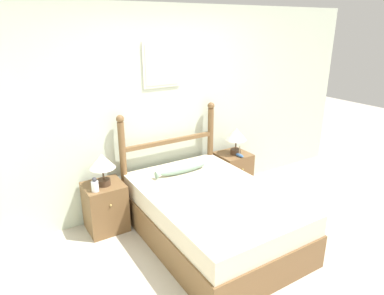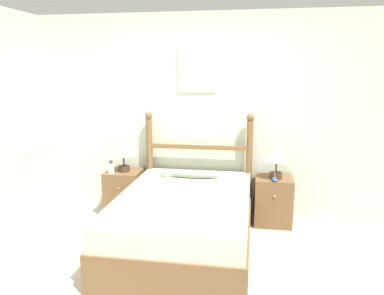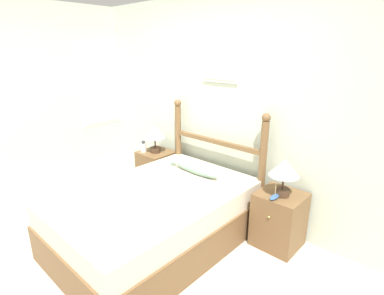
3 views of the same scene
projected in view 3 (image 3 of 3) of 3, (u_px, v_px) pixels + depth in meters
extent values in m
plane|color=#B7AD9E|center=(103.00, 271.00, 2.76)|extent=(16.00, 16.00, 0.00)
cube|color=beige|center=(221.00, 108.00, 3.57)|extent=(6.40, 0.06, 2.55)
cube|color=beige|center=(221.00, 58.00, 3.36)|extent=(0.49, 0.02, 0.54)
cube|color=beige|center=(220.00, 58.00, 3.35)|extent=(0.43, 0.01, 0.48)
cube|color=beige|center=(1.00, 106.00, 3.73)|extent=(0.06, 6.40, 2.55)
cube|color=white|center=(108.00, 84.00, 4.73)|extent=(0.01, 0.99, 1.23)
cube|color=silver|center=(108.00, 84.00, 4.72)|extent=(0.01, 0.91, 1.15)
cube|color=brown|center=(157.00, 227.00, 3.12)|extent=(1.36, 2.01, 0.36)
cube|color=beige|center=(156.00, 202.00, 3.03)|extent=(1.32, 1.97, 0.23)
cylinder|color=brown|center=(178.00, 151.00, 4.07)|extent=(0.08, 0.08, 1.24)
sphere|color=brown|center=(178.00, 103.00, 3.86)|extent=(0.09, 0.09, 0.09)
cylinder|color=brown|center=(261.00, 177.00, 3.24)|extent=(0.08, 0.08, 1.24)
sphere|color=brown|center=(266.00, 118.00, 3.04)|extent=(0.09, 0.09, 0.09)
cube|color=brown|center=(216.00, 141.00, 3.57)|extent=(1.28, 0.06, 0.05)
cube|color=brown|center=(157.00, 171.00, 4.27)|extent=(0.44, 0.42, 0.58)
sphere|color=tan|center=(144.00, 167.00, 4.08)|extent=(0.02, 0.02, 0.02)
cube|color=brown|center=(279.00, 219.00, 3.06)|extent=(0.44, 0.42, 0.58)
sphere|color=tan|center=(269.00, 217.00, 2.86)|extent=(0.02, 0.02, 0.02)
cylinder|color=#422D1E|center=(155.00, 150.00, 4.15)|extent=(0.15, 0.15, 0.07)
cylinder|color=#422D1E|center=(155.00, 142.00, 4.12)|extent=(0.02, 0.02, 0.14)
cone|color=beige|center=(155.00, 132.00, 4.07)|extent=(0.29, 0.29, 0.17)
cylinder|color=#422D1E|center=(282.00, 192.00, 2.92)|extent=(0.15, 0.15, 0.07)
cylinder|color=#422D1E|center=(283.00, 182.00, 2.89)|extent=(0.02, 0.02, 0.14)
cone|color=beige|center=(285.00, 167.00, 2.84)|extent=(0.29, 0.29, 0.17)
cylinder|color=white|center=(144.00, 148.00, 4.16)|extent=(0.08, 0.08, 0.12)
sphere|color=#333338|center=(143.00, 142.00, 4.13)|extent=(0.05, 0.05, 0.05)
ellipsoid|color=#335684|center=(275.00, 197.00, 2.87)|extent=(0.06, 0.16, 0.04)
cylinder|color=#997F56|center=(276.00, 189.00, 2.84)|extent=(0.01, 0.01, 0.12)
ellipsoid|color=gray|center=(196.00, 170.00, 3.40)|extent=(0.63, 0.11, 0.10)
cone|color=gray|center=(175.00, 162.00, 3.63)|extent=(0.06, 0.09, 0.09)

